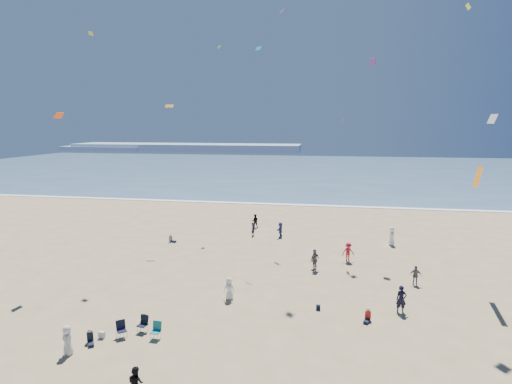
# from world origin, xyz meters

# --- Properties ---
(ocean) EXTENTS (220.00, 100.00, 0.06)m
(ocean) POSITION_xyz_m (0.00, 95.00, 0.03)
(ocean) COLOR #476B84
(ocean) RESTS_ON ground
(surf_line) EXTENTS (220.00, 1.20, 0.08)m
(surf_line) POSITION_xyz_m (0.00, 45.00, 0.04)
(surf_line) COLOR white
(surf_line) RESTS_ON ground
(headland_far) EXTENTS (110.00, 20.00, 3.20)m
(headland_far) POSITION_xyz_m (-60.00, 170.00, 1.60)
(headland_far) COLOR #7A8EA8
(headland_far) RESTS_ON ground
(headland_near) EXTENTS (40.00, 14.00, 2.00)m
(headland_near) POSITION_xyz_m (-100.00, 165.00, 1.00)
(headland_near) COLOR #7A8EA8
(headland_near) RESTS_ON ground
(standing_flyers) EXTENTS (21.46, 31.82, 1.93)m
(standing_flyers) POSITION_xyz_m (4.94, 15.81, 0.87)
(standing_flyers) COLOR slate
(standing_flyers) RESTS_ON ground
(seated_group) EXTENTS (19.67, 31.54, 0.84)m
(seated_group) POSITION_xyz_m (1.74, 5.51, 0.42)
(seated_group) COLOR white
(seated_group) RESTS_ON ground
(chair_cluster) EXTENTS (2.74, 1.58, 1.00)m
(chair_cluster) POSITION_xyz_m (-4.31, 4.52, 0.50)
(chair_cluster) COLOR black
(chair_cluster) RESTS_ON ground
(white_tote) EXTENTS (0.35, 0.20, 0.40)m
(white_tote) POSITION_xyz_m (-6.42, 3.97, 0.20)
(white_tote) COLOR silver
(white_tote) RESTS_ON ground
(black_backpack) EXTENTS (0.30, 0.22, 0.38)m
(black_backpack) POSITION_xyz_m (-4.95, 6.35, 0.19)
(black_backpack) COLOR black
(black_backpack) RESTS_ON ground
(navy_bag) EXTENTS (0.28, 0.18, 0.34)m
(navy_bag) POSITION_xyz_m (5.94, 9.72, 0.17)
(navy_bag) COLOR black
(navy_bag) RESTS_ON ground
(kites_aloft) EXTENTS (41.47, 38.12, 27.85)m
(kites_aloft) POSITION_xyz_m (9.73, 12.11, 14.44)
(kites_aloft) COLOR #EF3D1F
(kites_aloft) RESTS_ON ground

